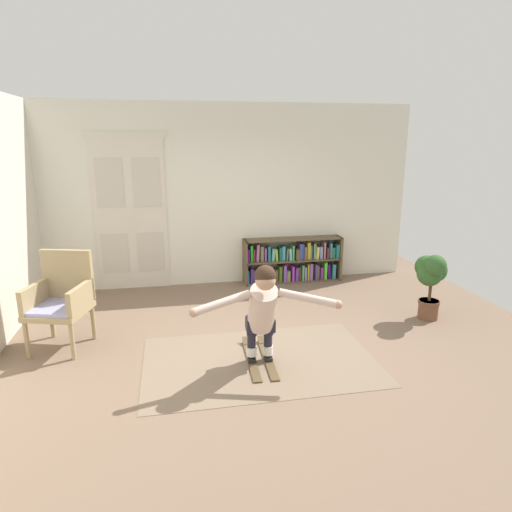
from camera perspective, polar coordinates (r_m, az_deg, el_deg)
ground_plane at (r=5.23m, az=1.07°, el=-11.77°), size 7.20×7.20×0.00m
back_wall at (r=7.30m, az=-3.16°, el=7.74°), size 6.00×0.10×2.90m
double_door at (r=7.23m, az=-15.79°, el=5.38°), size 1.22×0.05×2.45m
rug at (r=4.97m, az=0.48°, el=-13.26°), size 2.50×1.59×0.01m
bookshelf at (r=7.52m, az=4.76°, el=-0.74°), size 1.67×0.30×0.74m
wicker_chair at (r=5.56m, az=-23.68°, el=-4.93°), size 0.74×0.74×1.10m
potted_plant at (r=6.27m, az=21.50°, el=-2.32°), size 0.42×0.48×0.91m
skis_pair at (r=4.99m, az=0.42°, el=-12.90°), size 0.31×0.95×0.07m
person_skier at (r=4.52m, az=0.86°, el=-6.57°), size 1.48×0.63×1.10m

